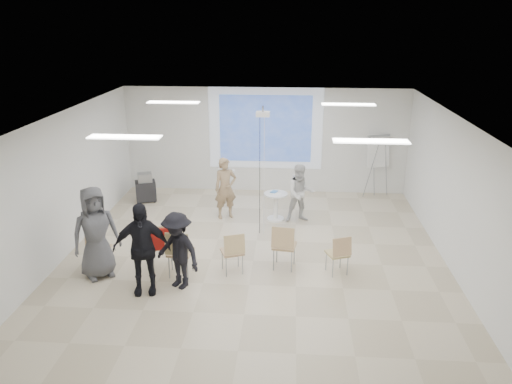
# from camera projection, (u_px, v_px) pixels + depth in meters

# --- Properties ---
(floor) EXTENTS (8.00, 9.00, 0.10)m
(floor) POSITION_uv_depth(u_px,v_px,m) (253.00, 263.00, 10.48)
(floor) COLOR beige
(floor) RESTS_ON ground
(ceiling) EXTENTS (8.00, 9.00, 0.10)m
(ceiling) POSITION_uv_depth(u_px,v_px,m) (253.00, 117.00, 9.44)
(ceiling) COLOR white
(ceiling) RESTS_ON wall_back
(wall_back) EXTENTS (8.00, 0.10, 3.00)m
(wall_back) POSITION_uv_depth(u_px,v_px,m) (266.00, 140.00, 14.24)
(wall_back) COLOR silver
(wall_back) RESTS_ON floor
(wall_left) EXTENTS (0.10, 9.00, 3.00)m
(wall_left) POSITION_uv_depth(u_px,v_px,m) (57.00, 189.00, 10.24)
(wall_left) COLOR silver
(wall_left) RESTS_ON floor
(wall_right) EXTENTS (0.10, 9.00, 3.00)m
(wall_right) POSITION_uv_depth(u_px,v_px,m) (461.00, 199.00, 9.68)
(wall_right) COLOR silver
(wall_right) RESTS_ON floor
(projection_halo) EXTENTS (3.20, 0.01, 2.30)m
(projection_halo) POSITION_uv_depth(u_px,v_px,m) (265.00, 129.00, 14.06)
(projection_halo) COLOR silver
(projection_halo) RESTS_ON wall_back
(projection_image) EXTENTS (2.60, 0.01, 1.90)m
(projection_image) POSITION_uv_depth(u_px,v_px,m) (265.00, 129.00, 14.05)
(projection_image) COLOR #3254AC
(projection_image) RESTS_ON wall_back
(pedestal_table) EXTENTS (0.78, 0.78, 0.73)m
(pedestal_table) POSITION_uv_depth(u_px,v_px,m) (276.00, 205.00, 12.43)
(pedestal_table) COLOR white
(pedestal_table) RESTS_ON floor
(player_left) EXTENTS (0.77, 0.66, 1.77)m
(player_left) POSITION_uv_depth(u_px,v_px,m) (225.00, 184.00, 12.44)
(player_left) COLOR #9F8362
(player_left) RESTS_ON floor
(player_right) EXTENTS (0.90, 0.78, 1.62)m
(player_right) POSITION_uv_depth(u_px,v_px,m) (301.00, 190.00, 12.25)
(player_right) COLOR silver
(player_right) RESTS_ON floor
(controller_left) EXTENTS (0.09, 0.14, 0.04)m
(controller_left) POSITION_uv_depth(u_px,v_px,m) (234.00, 171.00, 12.57)
(controller_left) COLOR white
(controller_left) RESTS_ON player_left
(controller_right) EXTENTS (0.07, 0.14, 0.04)m
(controller_right) POSITION_uv_depth(u_px,v_px,m) (294.00, 176.00, 12.40)
(controller_right) COLOR silver
(controller_right) RESTS_ON player_right
(chair_far_left) EXTENTS (0.42, 0.45, 0.86)m
(chair_far_left) POSITION_uv_depth(u_px,v_px,m) (98.00, 247.00, 9.91)
(chair_far_left) COLOR tan
(chair_far_left) RESTS_ON floor
(chair_left_mid) EXTENTS (0.57, 0.60, 0.98)m
(chair_left_mid) POSITION_uv_depth(u_px,v_px,m) (161.00, 243.00, 9.96)
(chair_left_mid) COLOR tan
(chair_left_mid) RESTS_ON floor
(chair_left_inner) EXTENTS (0.49, 0.53, 0.98)m
(chair_left_inner) POSITION_uv_depth(u_px,v_px,m) (179.00, 250.00, 9.63)
(chair_left_inner) COLOR tan
(chair_left_inner) RESTS_ON floor
(chair_center) EXTENTS (0.54, 0.56, 0.88)m
(chair_center) POSITION_uv_depth(u_px,v_px,m) (233.00, 250.00, 9.78)
(chair_center) COLOR tan
(chair_center) RESTS_ON floor
(chair_right_inner) EXTENTS (0.51, 0.54, 0.96)m
(chair_right_inner) POSITION_uv_depth(u_px,v_px,m) (284.00, 243.00, 9.93)
(chair_right_inner) COLOR tan
(chair_right_inner) RESTS_ON floor
(chair_right_far) EXTENTS (0.52, 0.53, 0.84)m
(chair_right_far) POSITION_uv_depth(u_px,v_px,m) (339.00, 252.00, 9.75)
(chair_right_far) COLOR tan
(chair_right_far) RESTS_ON floor
(red_jacket) EXTENTS (0.48, 0.23, 0.45)m
(red_jacket) POSITION_uv_depth(u_px,v_px,m) (158.00, 239.00, 9.78)
(red_jacket) COLOR #AA1A14
(red_jacket) RESTS_ON chair_left_mid
(laptop) EXTENTS (0.38, 0.29, 0.03)m
(laptop) POSITION_uv_depth(u_px,v_px,m) (181.00, 250.00, 9.75)
(laptop) COLOR black
(laptop) RESTS_ON chair_left_inner
(audience_left) EXTENTS (1.27, 0.89, 2.02)m
(audience_left) POSITION_uv_depth(u_px,v_px,m) (141.00, 242.00, 8.96)
(audience_left) COLOR black
(audience_left) RESTS_ON floor
(audience_mid) EXTENTS (1.25, 1.08, 1.70)m
(audience_mid) POSITION_uv_depth(u_px,v_px,m) (177.00, 246.00, 9.19)
(audience_mid) COLOR black
(audience_mid) RESTS_ON floor
(audience_outer) EXTENTS (1.20, 1.14, 2.06)m
(audience_outer) POSITION_uv_depth(u_px,v_px,m) (95.00, 227.00, 9.53)
(audience_outer) COLOR #57585C
(audience_outer) RESTS_ON floor
(flipchart_easel) EXTENTS (0.74, 0.58, 1.77)m
(flipchart_easel) POSITION_uv_depth(u_px,v_px,m) (378.00, 152.00, 13.79)
(flipchart_easel) COLOR gray
(flipchart_easel) RESTS_ON floor
(av_cart) EXTENTS (0.65, 0.58, 0.80)m
(av_cart) POSITION_uv_depth(u_px,v_px,m) (146.00, 188.00, 13.72)
(av_cart) COLOR black
(av_cart) RESTS_ON floor
(ceiling_projector) EXTENTS (0.30, 0.25, 3.00)m
(ceiling_projector) POSITION_uv_depth(u_px,v_px,m) (263.00, 120.00, 10.96)
(ceiling_projector) COLOR white
(ceiling_projector) RESTS_ON ceiling
(fluor_panel_nw) EXTENTS (1.20, 0.30, 0.02)m
(fluor_panel_nw) POSITION_uv_depth(u_px,v_px,m) (173.00, 102.00, 11.49)
(fluor_panel_nw) COLOR white
(fluor_panel_nw) RESTS_ON ceiling
(fluor_panel_ne) EXTENTS (1.20, 0.30, 0.02)m
(fluor_panel_ne) POSITION_uv_depth(u_px,v_px,m) (348.00, 104.00, 11.21)
(fluor_panel_ne) COLOR white
(fluor_panel_ne) RESTS_ON ceiling
(fluor_panel_sw) EXTENTS (1.20, 0.30, 0.02)m
(fluor_panel_sw) POSITION_uv_depth(u_px,v_px,m) (125.00, 137.00, 8.20)
(fluor_panel_sw) COLOR white
(fluor_panel_sw) RESTS_ON ceiling
(fluor_panel_se) EXTENTS (1.20, 0.30, 0.02)m
(fluor_panel_se) POSITION_uv_depth(u_px,v_px,m) (371.00, 141.00, 7.92)
(fluor_panel_se) COLOR white
(fluor_panel_se) RESTS_ON ceiling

